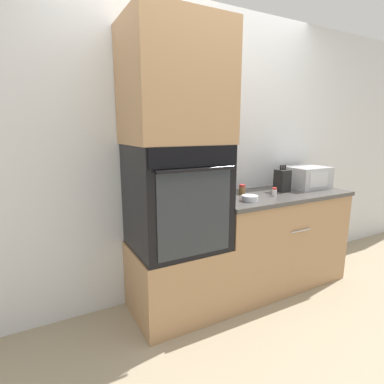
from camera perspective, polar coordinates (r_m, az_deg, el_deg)
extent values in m
plane|color=gray|center=(2.60, 7.95, -22.56)|extent=(12.00, 12.00, 0.00)
cube|color=silver|center=(2.69, 0.72, 7.27)|extent=(8.00, 0.05, 2.50)
cube|color=#A87F56|center=(2.52, -2.85, -16.19)|extent=(0.70, 0.60, 0.56)
cube|color=black|center=(2.28, -3.02, -0.94)|extent=(0.68, 0.59, 0.80)
cube|color=black|center=(1.96, 0.63, 6.77)|extent=(0.65, 0.01, 0.14)
cube|color=#33E54C|center=(1.96, 0.68, 6.76)|extent=(0.09, 0.00, 0.03)
cube|color=#282D33|center=(2.04, 0.61, -4.16)|extent=(0.56, 0.01, 0.60)
cylinder|color=black|center=(1.95, 1.07, 4.28)|extent=(0.58, 0.02, 0.02)
cube|color=#A87F56|center=(2.25, -3.26, 19.78)|extent=(0.70, 0.60, 0.83)
cube|color=#A87F56|center=(3.00, 15.32, -8.80)|extent=(1.35, 0.60, 0.85)
cube|color=#474442|center=(2.88, 15.80, -0.49)|extent=(1.37, 0.63, 0.03)
cylinder|color=#B7B7BC|center=(2.74, 20.05, -6.96)|extent=(0.22, 0.01, 0.01)
cube|color=#B2B5BA|center=(3.23, 20.78, 2.70)|extent=(0.40, 0.36, 0.21)
cube|color=silver|center=(3.10, 23.01, 2.16)|extent=(0.25, 0.01, 0.14)
cube|color=black|center=(2.94, 16.81, 2.08)|extent=(0.11, 0.12, 0.21)
cylinder|color=black|center=(2.90, 16.56, 4.48)|extent=(0.02, 0.02, 0.04)
cylinder|color=black|center=(2.92, 16.95, 4.51)|extent=(0.02, 0.02, 0.04)
cylinder|color=black|center=(2.94, 17.33, 4.53)|extent=(0.02, 0.02, 0.04)
cylinder|color=silver|center=(2.50, 10.95, -1.15)|extent=(0.14, 0.14, 0.05)
cylinder|color=silver|center=(2.74, 15.42, -0.10)|extent=(0.04, 0.04, 0.06)
cylinder|color=red|center=(2.73, 15.46, 0.65)|extent=(0.04, 0.04, 0.02)
cylinder|color=silver|center=(2.60, 6.00, -0.32)|extent=(0.05, 0.05, 0.06)
cylinder|color=red|center=(2.59, 6.02, 0.51)|extent=(0.04, 0.04, 0.02)
cylinder|color=brown|center=(2.74, 9.52, 0.31)|extent=(0.06, 0.06, 0.07)
cylinder|color=red|center=(2.74, 9.55, 1.21)|extent=(0.05, 0.05, 0.02)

